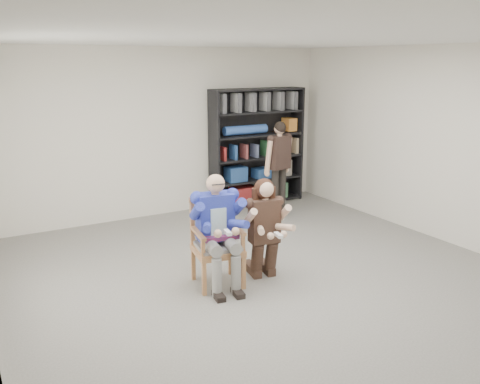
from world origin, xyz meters
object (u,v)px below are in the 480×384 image
kneeling_woman (265,230)px  seated_man (217,231)px  standing_man (279,171)px  bookshelf (257,147)px  armchair (218,243)px

kneeling_woman → seated_man: bearing=177.6°
standing_man → bookshelf: bearing=69.0°
armchair → standing_man: standing_man is taller
bookshelf → standing_man: 1.02m
bookshelf → seated_man: bearing=-129.0°
armchair → seated_man: size_ratio=0.77×
seated_man → kneeling_woman: seated_man is taller
kneeling_woman → standing_man: (1.52, 1.95, 0.20)m
kneeling_woman → bookshelf: 3.42m
kneeling_woman → standing_man: 2.48m
kneeling_woman → bookshelf: (1.70, 2.93, 0.44)m
armchair → kneeling_woman: size_ratio=0.84×
bookshelf → standing_man: (-0.18, -0.98, -0.24)m
armchair → seated_man: (0.00, -0.00, 0.15)m
armchair → bookshelf: bookshelf is taller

